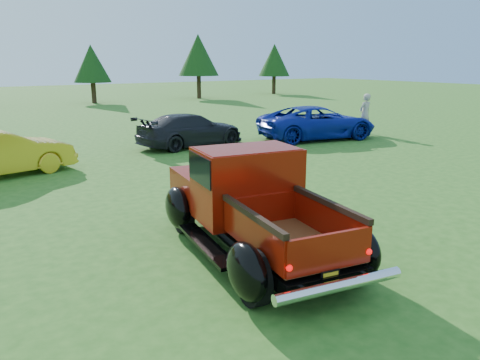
% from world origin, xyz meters
% --- Properties ---
extents(ground, '(120.00, 120.00, 0.00)m').
position_xyz_m(ground, '(0.00, 0.00, 0.00)').
color(ground, '#285819').
rests_on(ground, ground).
extents(tree_mid_right, '(2.82, 2.82, 4.40)m').
position_xyz_m(tree_mid_right, '(6.00, 30.00, 2.97)').
color(tree_mid_right, '#332114').
rests_on(tree_mid_right, ground).
extents(tree_east, '(3.46, 3.46, 5.40)m').
position_xyz_m(tree_east, '(15.00, 29.50, 3.66)').
color(tree_east, '#332114').
rests_on(tree_east, ground).
extents(tree_far_east, '(3.07, 3.07, 4.80)m').
position_xyz_m(tree_far_east, '(24.00, 30.50, 3.25)').
color(tree_far_east, '#332114').
rests_on(tree_far_east, ground).
extents(pickup_truck, '(2.87, 4.99, 1.77)m').
position_xyz_m(pickup_truck, '(-0.60, -0.36, 0.84)').
color(pickup_truck, black).
rests_on(pickup_truck, ground).
extents(show_car_grey, '(4.47, 2.25, 1.25)m').
position_xyz_m(show_car_grey, '(3.33, 9.10, 0.62)').
color(show_car_grey, black).
rests_on(show_car_grey, ground).
extents(show_car_blue, '(5.31, 3.25, 1.38)m').
position_xyz_m(show_car_blue, '(8.52, 7.64, 0.69)').
color(show_car_blue, '#0D1C90').
rests_on(show_car_blue, ground).
extents(spectator, '(0.69, 0.48, 1.79)m').
position_xyz_m(spectator, '(11.19, 7.46, 0.89)').
color(spectator, '#A69C90').
rests_on(spectator, ground).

